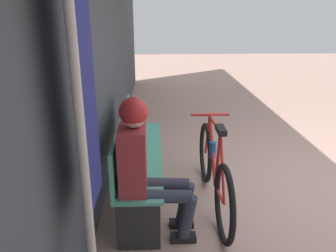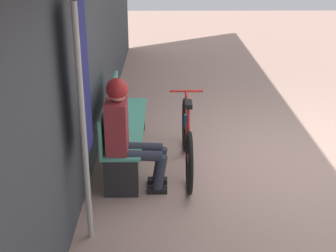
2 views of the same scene
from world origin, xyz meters
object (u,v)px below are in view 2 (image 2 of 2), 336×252
at_px(park_bench_near, 122,127).
at_px(banner_pole, 84,95).
at_px(bicycle, 187,140).
at_px(person_seated, 126,128).

xyz_separation_m(park_bench_near, banner_pole, (-1.49, 0.17, 0.91)).
xyz_separation_m(bicycle, person_seated, (-0.45, 0.66, 0.34)).
height_order(park_bench_near, banner_pole, banner_pole).
bearing_deg(bicycle, banner_pole, 141.51).
relative_size(park_bench_near, person_seated, 1.54).
height_order(park_bench_near, person_seated, person_seated).
height_order(person_seated, banner_pole, banner_pole).
relative_size(person_seated, banner_pole, 0.59).
distance_m(person_seated, banner_pole, 1.00).
relative_size(park_bench_near, banner_pole, 0.91).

